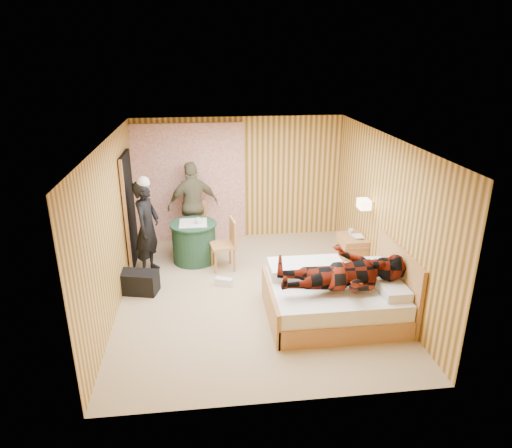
{
  "coord_description": "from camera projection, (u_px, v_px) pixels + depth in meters",
  "views": [
    {
      "loc": [
        -0.72,
        -6.51,
        3.68
      ],
      "look_at": [
        0.1,
        0.38,
        1.05
      ],
      "focal_mm": 32.0,
      "sensor_mm": 36.0,
      "label": 1
    }
  ],
  "objects": [
    {
      "name": "bed",
      "position": [
        335.0,
        297.0,
        6.7
      ],
      "size": [
        1.96,
        1.5,
        1.03
      ],
      "color": "tan",
      "rests_on": "floor"
    },
    {
      "name": "chair_near",
      "position": [
        227.0,
        240.0,
        8.09
      ],
      "size": [
        0.48,
        0.48,
        0.93
      ],
      "rotation": [
        0.0,
        0.0,
        -1.42
      ],
      "color": "tan",
      "rests_on": "floor"
    },
    {
      "name": "sneaker_left",
      "position": [
        207.0,
        260.0,
        8.46
      ],
      "size": [
        0.31,
        0.18,
        0.13
      ],
      "primitive_type": "cube",
      "rotation": [
        0.0,
        0.0,
        0.23
      ],
      "color": "silver",
      "rests_on": "floor"
    },
    {
      "name": "wall_back",
      "position": [
        239.0,
        179.0,
        9.31
      ],
      "size": [
        4.2,
        0.02,
        2.5
      ],
      "primitive_type": "cube",
      "color": "#EEB75B",
      "rests_on": "floor"
    },
    {
      "name": "cup_table",
      "position": [
        198.0,
        221.0,
        8.26
      ],
      "size": [
        0.14,
        0.14,
        0.1
      ],
      "primitive_type": "imported",
      "rotation": [
        0.0,
        0.0,
        0.12
      ],
      "color": "silver",
      "rests_on": "round_table"
    },
    {
      "name": "man_on_bed",
      "position": [
        344.0,
        264.0,
        6.27
      ],
      "size": [
        0.86,
        0.67,
        1.77
      ],
      "primitive_type": "imported",
      "rotation": [
        0.0,
        1.57,
        0.0
      ],
      "color": "#5F1509",
      "rests_on": "bed"
    },
    {
      "name": "book_lower",
      "position": [
        354.0,
        237.0,
        8.08
      ],
      "size": [
        0.22,
        0.26,
        0.02
      ],
      "primitive_type": "imported",
      "rotation": [
        0.0,
        0.0,
        0.28
      ],
      "color": "silver",
      "rests_on": "nightstand"
    },
    {
      "name": "floor",
      "position": [
        253.0,
        293.0,
        7.43
      ],
      "size": [
        4.2,
        5.0,
        0.01
      ],
      "primitive_type": "cube",
      "color": "tan",
      "rests_on": "ground"
    },
    {
      "name": "duffel_bag",
      "position": [
        138.0,
        282.0,
        7.38
      ],
      "size": [
        0.7,
        0.48,
        0.36
      ],
      "primitive_type": "cube",
      "rotation": [
        0.0,
        0.0,
        -0.24
      ],
      "color": "black",
      "rests_on": "floor"
    },
    {
      "name": "wall_left",
      "position": [
        112.0,
        227.0,
        6.76
      ],
      "size": [
        0.02,
        5.0,
        2.5
      ],
      "primitive_type": "cube",
      "color": "#EEB75B",
      "rests_on": "floor"
    },
    {
      "name": "curtain",
      "position": [
        190.0,
        184.0,
        9.15
      ],
      "size": [
        2.2,
        0.08,
        2.4
      ],
      "primitive_type": "cube",
      "color": "beige",
      "rests_on": "floor"
    },
    {
      "name": "man_at_table",
      "position": [
        193.0,
        205.0,
        8.94
      ],
      "size": [
        1.09,
        0.68,
        1.72
      ],
      "primitive_type": "imported",
      "rotation": [
        0.0,
        0.0,
        3.42
      ],
      "color": "brown",
      "rests_on": "floor"
    },
    {
      "name": "doorway",
      "position": [
        130.0,
        210.0,
        8.14
      ],
      "size": [
        0.06,
        0.9,
        2.05
      ],
      "primitive_type": "cube",
      "color": "black",
      "rests_on": "floor"
    },
    {
      "name": "book_upper",
      "position": [
        354.0,
        236.0,
        8.07
      ],
      "size": [
        0.18,
        0.23,
        0.02
      ],
      "primitive_type": "imported",
      "rotation": [
        0.0,
        0.0,
        -0.06
      ],
      "color": "silver",
      "rests_on": "nightstand"
    },
    {
      "name": "wall_right",
      "position": [
        384.0,
        215.0,
        7.22
      ],
      "size": [
        0.02,
        5.0,
        2.5
      ],
      "primitive_type": "cube",
      "color": "#EEB75B",
      "rests_on": "floor"
    },
    {
      "name": "sneaker_right",
      "position": [
        224.0,
        282.0,
        7.64
      ],
      "size": [
        0.31,
        0.22,
        0.13
      ],
      "primitive_type": "cube",
      "rotation": [
        0.0,
        0.0,
        -0.38
      ],
      "color": "silver",
      "rests_on": "floor"
    },
    {
      "name": "woman_standing",
      "position": [
        147.0,
        228.0,
        7.87
      ],
      "size": [
        0.56,
        0.7,
        1.67
      ],
      "primitive_type": "imported",
      "rotation": [
        0.0,
        0.0,
        1.27
      ],
      "color": "black",
      "rests_on": "floor"
    },
    {
      "name": "round_table",
      "position": [
        194.0,
        242.0,
        8.44
      ],
      "size": [
        0.86,
        0.86,
        0.76
      ],
      "color": "#20462D",
      "rests_on": "floor"
    },
    {
      "name": "cup_nightstand",
      "position": [
        351.0,
        232.0,
        8.23
      ],
      "size": [
        0.12,
        0.12,
        0.09
      ],
      "primitive_type": "imported",
      "rotation": [
        0.0,
        0.0,
        -0.17
      ],
      "color": "silver",
      "rests_on": "nightstand"
    },
    {
      "name": "ceiling",
      "position": [
        252.0,
        139.0,
        6.54
      ],
      "size": [
        4.2,
        5.0,
        0.01
      ],
      "primitive_type": "cube",
      "color": "white",
      "rests_on": "wall_back"
    },
    {
      "name": "chair_far",
      "position": [
        195.0,
        221.0,
        9.02
      ],
      "size": [
        0.52,
        0.52,
        0.93
      ],
      "rotation": [
        0.0,
        0.0,
        -0.28
      ],
      "color": "tan",
      "rests_on": "floor"
    },
    {
      "name": "nightstand",
      "position": [
        352.0,
        251.0,
        8.23
      ],
      "size": [
        0.45,
        0.61,
        0.59
      ],
      "color": "tan",
      "rests_on": "floor"
    },
    {
      "name": "wall_lamp",
      "position": [
        364.0,
        204.0,
        7.6
      ],
      "size": [
        0.26,
        0.24,
        0.16
      ],
      "color": "gold",
      "rests_on": "wall_right"
    }
  ]
}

